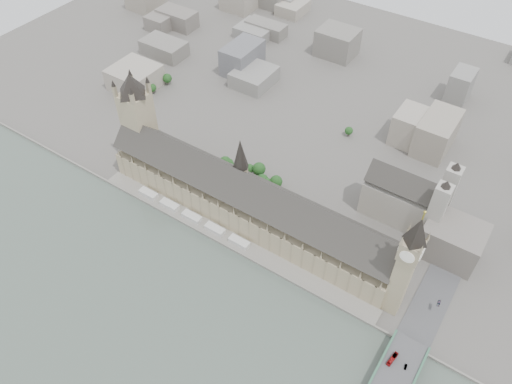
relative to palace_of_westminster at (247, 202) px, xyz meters
The scene contains 14 objects.
ground 30.06m from the palace_of_westminster, 90.00° to the right, with size 900.00×900.00×0.00m, color #595651.
embankment_wall 40.67m from the palace_of_westminster, 90.00° to the right, with size 600.00×1.50×3.00m, color slate.
river_terrace 34.80m from the palace_of_westminster, 90.00° to the right, with size 270.00×15.00×2.00m, color slate.
terrace_tents 51.60m from the palace_of_westminster, 146.28° to the right, with size 118.00×7.00×4.00m.
palace_of_westminster is the anchor object (origin of this frame).
elizabeth_tower 142.94m from the palace_of_westminster, ahead, with size 17.00×17.00×107.50m.
victoria_tower 126.41m from the palace_of_westminster, behind, with size 30.00×30.00×100.00m.
central_tower 37.14m from the palace_of_westminster, 147.79° to the left, with size 13.00×13.00×48.00m.
westminster_abbey 134.09m from the palace_of_westminster, 34.17° to the left, with size 68.00×36.00×64.00m.
city_skyline_inland 225.33m from the palace_of_westminster, 90.00° to the left, with size 720.00×360.00×38.00m, color gray, non-canonical shape.
park_trees 44.22m from the palace_of_westminster, 103.94° to the left, with size 110.00×30.00×15.00m, color #1B4117, non-canonical shape.
red_bus_north 166.05m from the palace_of_westminster, 19.83° to the right, with size 2.70×11.54×3.21m, color maroon.
car_silver 174.99m from the palace_of_westminster, 18.72° to the right, with size 1.43×4.11×1.35m, color gray.
car_approach 167.61m from the palace_of_westminster, ahead, with size 2.21×5.44×1.58m, color gray.
Camera 1 is at (163.26, -212.57, 329.00)m, focal length 35.00 mm.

